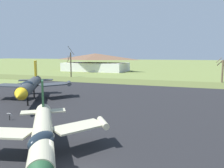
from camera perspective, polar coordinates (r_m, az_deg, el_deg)
name	(u,v)px	position (r m, az deg, el deg)	size (l,w,h in m)	color
asphalt_apron	(138,114)	(28.14, 6.46, -7.50)	(70.33, 51.21, 0.05)	black
grass_verge_strip	(168,83)	(58.83, 13.85, 0.16)	(130.33, 12.00, 0.06)	#5A6431
jet_fighter_front_right	(42,132)	(16.56, -16.93, -11.39)	(10.15, 12.43, 4.92)	#B7B293
jet_fighter_rear_center	(30,86)	(36.89, -19.71, -0.38)	(13.25, 16.85, 6.11)	#33383D
info_placard_rear_center	(10,116)	(27.76, -24.17, -7.24)	(0.50, 0.31, 0.86)	black
bare_tree_far_left	(71,63)	(74.04, -10.27, 5.05)	(2.61, 2.44, 9.78)	#42382D
bare_tree_left_of_center	(223,69)	(65.49, 25.82, 3.34)	(3.31, 2.53, 6.44)	brown
visitor_building	(96,62)	(99.67, -4.12, 5.44)	(28.54, 15.18, 7.59)	silver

